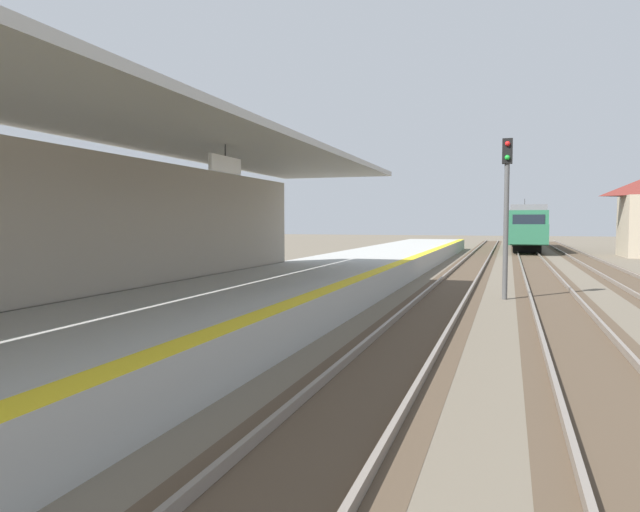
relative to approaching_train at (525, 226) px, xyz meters
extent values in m
cube|color=#A8A8A3|center=(-7.80, -40.83, -1.73)|extent=(5.00, 80.00, 0.90)
cube|color=yellow|center=(-5.55, -40.83, -1.27)|extent=(0.50, 80.00, 0.01)
cube|color=#4C4C4C|center=(-10.30, -45.40, -1.73)|extent=(0.50, 24.00, 0.90)
cube|color=#9E9384|center=(-10.30, -45.40, 0.32)|extent=(0.40, 24.00, 3.20)
cube|color=#B2B2AD|center=(-7.90, -45.40, 2.17)|extent=(4.40, 24.00, 0.16)
cube|color=white|center=(-7.50, -43.40, 1.64)|extent=(0.08, 1.40, 0.36)
cylinder|color=#333333|center=(-7.50, -43.40, 1.96)|extent=(0.03, 0.03, 0.27)
cube|color=#4C3D2D|center=(-3.40, -36.83, -2.17)|extent=(2.34, 120.00, 0.01)
cube|color=slate|center=(-4.12, -36.83, -2.09)|extent=(0.08, 120.00, 0.15)
cube|color=slate|center=(-2.68, -36.83, -2.09)|extent=(0.08, 120.00, 0.15)
cube|color=#4C3D2D|center=(0.00, -36.83, -2.17)|extent=(2.34, 120.00, 0.01)
cube|color=slate|center=(-0.72, -36.83, -2.09)|extent=(0.08, 120.00, 0.15)
cube|color=slate|center=(0.72, -36.83, -2.09)|extent=(0.08, 120.00, 0.15)
cube|color=#286647|center=(0.00, 0.38, -0.11)|extent=(2.90, 18.00, 2.70)
cube|color=slate|center=(0.00, 0.38, 1.46)|extent=(2.67, 18.00, 0.44)
cube|color=black|center=(0.00, -8.64, 0.30)|extent=(2.32, 0.06, 1.21)
cube|color=#286647|center=(0.00, -9.42, -0.58)|extent=(2.78, 1.60, 1.49)
cube|color=black|center=(1.46, 0.38, 0.30)|extent=(0.04, 15.84, 0.86)
cylinder|color=#333333|center=(0.00, 3.98, 2.13)|extent=(0.06, 0.06, 0.90)
cube|color=black|center=(0.00, -5.47, -1.82)|extent=(2.17, 2.20, 0.72)
cube|color=black|center=(0.00, 6.23, -1.82)|extent=(2.17, 2.20, 0.72)
cylinder|color=#4C4C4C|center=(-1.52, -35.55, 0.02)|extent=(0.16, 0.16, 4.40)
cube|color=black|center=(-1.52, -35.55, 2.62)|extent=(0.32, 0.24, 0.80)
sphere|color=red|center=(-1.52, -35.69, 2.84)|extent=(0.16, 0.16, 0.16)
sphere|color=green|center=(-1.52, -35.69, 2.40)|extent=(0.16, 0.16, 0.16)
camera|label=1|loc=(-1.43, -54.96, 0.36)|focal=31.98mm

